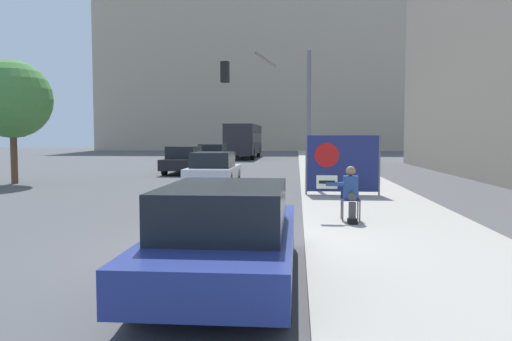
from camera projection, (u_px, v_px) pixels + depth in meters
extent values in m
plane|color=#4F4F51|center=(218.00, 255.00, 8.49)|extent=(160.00, 160.00, 0.00)
cube|color=#A8A399|center=(341.00, 179.00, 23.13)|extent=(3.77, 90.00, 0.14)
cube|color=tan|center=(275.00, 63.00, 75.19)|extent=(52.00, 12.00, 26.27)
cylinder|color=#474C56|center=(343.00, 211.00, 10.96)|extent=(0.03, 0.03, 0.46)
cylinder|color=#474C56|center=(360.00, 212.00, 10.93)|extent=(0.03, 0.03, 0.46)
cylinder|color=#474C56|center=(341.00, 209.00, 11.33)|extent=(0.03, 0.03, 0.46)
cylinder|color=#474C56|center=(358.00, 209.00, 11.30)|extent=(0.03, 0.03, 0.46)
cube|color=navy|center=(351.00, 200.00, 11.11)|extent=(0.40, 0.40, 0.02)
cube|color=navy|center=(350.00, 190.00, 11.29)|extent=(0.40, 0.02, 0.38)
cylinder|color=#424247|center=(351.00, 196.00, 10.94)|extent=(0.18, 0.42, 0.18)
cylinder|color=#424247|center=(352.00, 213.00, 10.76)|extent=(0.16, 0.16, 0.46)
cube|color=black|center=(352.00, 221.00, 10.71)|extent=(0.20, 0.28, 0.10)
cylinder|color=navy|center=(351.00, 187.00, 11.12)|extent=(0.34, 0.34, 0.52)
sphere|color=#936B4C|center=(351.00, 171.00, 11.10)|extent=(0.22, 0.22, 0.22)
cylinder|color=navy|center=(336.00, 184.00, 11.06)|extent=(0.45, 0.09, 0.09)
cube|color=#EAE5C6|center=(327.00, 182.00, 11.08)|extent=(0.46, 0.02, 0.30)
cube|color=black|center=(327.00, 182.00, 11.07)|extent=(0.35, 0.01, 0.07)
cylinder|color=slate|center=(306.00, 165.00, 16.12)|extent=(0.06, 0.06, 1.91)
cylinder|color=slate|center=(379.00, 165.00, 15.93)|extent=(0.06, 0.06, 1.91)
cube|color=navy|center=(343.00, 164.00, 16.02)|extent=(2.33, 0.02, 1.81)
cylinder|color=red|center=(327.00, 155.00, 16.03)|extent=(0.80, 0.01, 0.80)
cylinder|color=slate|center=(309.00, 118.00, 19.35)|extent=(0.16, 0.16, 5.18)
cylinder|color=slate|center=(266.00, 60.00, 19.60)|extent=(0.64, 3.37, 0.11)
cube|color=black|center=(225.00, 72.00, 20.03)|extent=(0.34, 0.34, 0.84)
sphere|color=green|center=(225.00, 79.00, 20.04)|extent=(0.18, 0.18, 0.18)
cube|color=navy|center=(227.00, 245.00, 6.86)|extent=(1.82, 4.59, 0.49)
cube|color=black|center=(225.00, 208.00, 6.65)|extent=(1.56, 2.39, 0.60)
cylinder|color=black|center=(192.00, 238.00, 8.36)|extent=(0.22, 0.64, 0.64)
cylinder|color=black|center=(287.00, 239.00, 8.23)|extent=(0.22, 0.64, 0.64)
cylinder|color=black|center=(138.00, 289.00, 5.53)|extent=(0.22, 0.64, 0.64)
cylinder|color=black|center=(282.00, 293.00, 5.40)|extent=(0.22, 0.64, 0.64)
cube|color=silver|center=(214.00, 173.00, 20.65)|extent=(1.82, 4.11, 0.50)
cube|color=black|center=(213.00, 160.00, 20.45)|extent=(1.57, 2.14, 0.61)
cylinder|color=black|center=(201.00, 175.00, 21.99)|extent=(0.22, 0.64, 0.64)
cylinder|color=black|center=(237.00, 175.00, 21.86)|extent=(0.22, 0.64, 0.64)
cylinder|color=black|center=(188.00, 180.00, 19.46)|extent=(0.22, 0.64, 0.64)
cylinder|color=black|center=(229.00, 180.00, 19.33)|extent=(0.22, 0.64, 0.64)
cube|color=black|center=(185.00, 163.00, 27.35)|extent=(1.75, 4.66, 0.57)
cube|color=black|center=(184.00, 152.00, 27.12)|extent=(1.50, 2.42, 0.66)
cylinder|color=black|center=(178.00, 166.00, 28.87)|extent=(0.22, 0.64, 0.64)
cylinder|color=black|center=(204.00, 166.00, 28.74)|extent=(0.22, 0.64, 0.64)
cylinder|color=black|center=(164.00, 169.00, 25.99)|extent=(0.22, 0.64, 0.64)
cylinder|color=black|center=(193.00, 169.00, 25.87)|extent=(0.22, 0.64, 0.64)
cube|color=#565B60|center=(213.00, 158.00, 33.36)|extent=(1.85, 4.29, 0.58)
cube|color=black|center=(213.00, 149.00, 33.15)|extent=(1.59, 2.23, 0.67)
cylinder|color=black|center=(205.00, 161.00, 34.77)|extent=(0.22, 0.64, 0.64)
cylinder|color=black|center=(228.00, 161.00, 34.63)|extent=(0.22, 0.64, 0.64)
cylinder|color=black|center=(197.00, 163.00, 32.13)|extent=(0.22, 0.64, 0.64)
cylinder|color=black|center=(222.00, 163.00, 31.99)|extent=(0.22, 0.64, 0.64)
cube|color=#232328|center=(244.00, 139.00, 46.37)|extent=(2.47, 10.59, 2.65)
cube|color=black|center=(244.00, 138.00, 46.36)|extent=(2.49, 10.06, 0.87)
cylinder|color=black|center=(237.00, 152.00, 49.81)|extent=(0.30, 1.04, 1.04)
cylinder|color=black|center=(258.00, 152.00, 49.63)|extent=(0.30, 1.04, 1.04)
cylinder|color=black|center=(228.00, 154.00, 43.28)|extent=(0.30, 1.04, 1.04)
cylinder|color=black|center=(253.00, 154.00, 43.11)|extent=(0.30, 1.04, 1.04)
cube|color=white|center=(204.00, 173.00, 21.12)|extent=(0.24, 0.94, 0.32)
cylinder|color=black|center=(204.00, 164.00, 21.05)|extent=(0.28, 0.28, 0.61)
sphere|color=black|center=(204.00, 156.00, 21.03)|extent=(0.24, 0.24, 0.24)
cylinder|color=black|center=(208.00, 176.00, 21.91)|extent=(0.10, 0.60, 0.60)
cylinder|color=black|center=(201.00, 179.00, 20.36)|extent=(0.10, 0.60, 0.60)
cylinder|color=brown|center=(14.00, 155.00, 21.30)|extent=(0.28, 0.28, 2.44)
sphere|color=#47843D|center=(12.00, 99.00, 21.14)|extent=(3.30, 3.30, 3.30)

